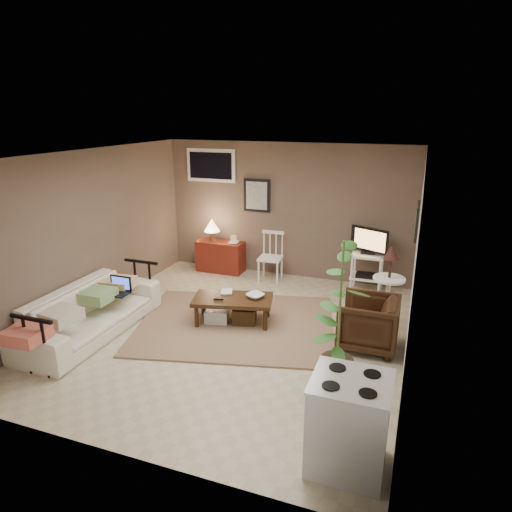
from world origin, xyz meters
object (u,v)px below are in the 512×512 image
at_px(side_table, 389,276).
at_px(sofa, 89,304).
at_px(coffee_table, 232,308).
at_px(armchair, 368,320).
at_px(spindle_chair, 271,258).
at_px(tv_stand, 368,259).
at_px(potted_plant, 340,312).
at_px(red_console, 220,253).
at_px(stove, 349,424).

bearing_deg(side_table, sofa, -156.12).
relative_size(coffee_table, armchair, 1.64).
relative_size(spindle_chair, tv_stand, 0.79).
relative_size(side_table, potted_plant, 0.69).
relative_size(sofa, red_console, 2.17).
bearing_deg(red_console, armchair, -34.13).
xyz_separation_m(spindle_chair, stove, (2.03, -4.06, 0.01)).
relative_size(spindle_chair, potted_plant, 0.51).
height_order(side_table, armchair, side_table).
bearing_deg(side_table, stove, -91.44).
bearing_deg(armchair, tv_stand, -172.43).
height_order(sofa, side_table, side_table).
height_order(tv_stand, potted_plant, potted_plant).
relative_size(red_console, spindle_chair, 1.15).
xyz_separation_m(sofa, spindle_chair, (1.64, 2.81, -0.02)).
bearing_deg(side_table, coffee_table, -160.73).
bearing_deg(red_console, tv_stand, -2.40).
bearing_deg(spindle_chair, coffee_table, -88.57).
bearing_deg(potted_plant, sofa, 177.79).
xyz_separation_m(armchair, stove, (0.10, -2.17, 0.05)).
height_order(spindle_chair, armchair, spindle_chair).
distance_m(spindle_chair, armchair, 2.71).
height_order(sofa, spindle_chair, spindle_chair).
distance_m(sofa, potted_plant, 3.40).
bearing_deg(armchair, sofa, -75.65).
relative_size(sofa, armchair, 2.96).
height_order(sofa, stove, sofa).
height_order(spindle_chair, side_table, side_table).
height_order(sofa, potted_plant, potted_plant).
height_order(red_console, potted_plant, potted_plant).
distance_m(red_console, potted_plant, 4.17).
bearing_deg(armchair, coffee_table, -90.72).
distance_m(tv_stand, armchair, 1.94).
xyz_separation_m(tv_stand, stove, (0.35, -4.08, -0.16)).
height_order(red_console, armchair, red_console).
distance_m(tv_stand, potted_plant, 2.97).
relative_size(spindle_chair, armchair, 1.19).
bearing_deg(sofa, potted_plant, -92.21).
bearing_deg(coffee_table, side_table, 19.27).
xyz_separation_m(red_console, side_table, (3.15, -1.28, 0.38)).
relative_size(spindle_chair, side_table, 0.74).
relative_size(armchair, stove, 0.87).
bearing_deg(armchair, stove, 2.58).
relative_size(side_table, armchair, 1.60).
distance_m(spindle_chair, side_table, 2.42).
distance_m(tv_stand, stove, 4.10).
height_order(red_console, tv_stand, tv_stand).
bearing_deg(armchair, side_table, 167.06).
height_order(spindle_chair, tv_stand, tv_stand).
xyz_separation_m(red_console, tv_stand, (2.73, -0.11, 0.24)).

